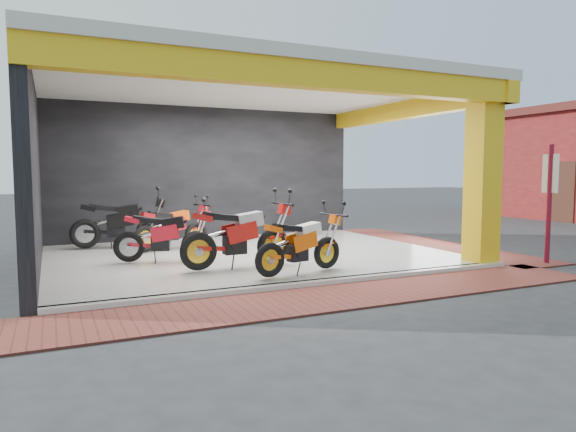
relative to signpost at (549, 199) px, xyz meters
name	(u,v)px	position (x,y,z in m)	size (l,w,h in m)	color
ground	(289,275)	(-5.07, 1.19, -1.29)	(80.00, 80.00, 0.00)	#2D2D30
showroom_floor	(250,255)	(-5.07, 3.19, -1.24)	(8.00, 6.00, 0.10)	white
showroom_ceiling	(249,86)	(-5.07, 3.19, 2.31)	(8.40, 6.40, 0.20)	beige
back_wall	(208,175)	(-5.07, 6.29, 0.46)	(8.20, 0.20, 3.50)	black
left_wall	(31,176)	(-9.17, 3.19, 0.46)	(0.20, 6.20, 3.50)	black
corner_column	(483,176)	(-1.32, 0.44, 0.46)	(0.50, 0.50, 3.50)	gold
header_beam_front	(317,76)	(-5.07, 0.19, 2.01)	(8.40, 0.30, 0.40)	gold
header_beam_right	(405,110)	(-1.07, 3.19, 2.01)	(0.30, 6.40, 0.40)	gold
floor_kerb	(316,283)	(-5.07, 0.17, -1.24)	(8.00, 0.20, 0.10)	white
paver_front	(342,296)	(-5.07, -0.61, -1.27)	(9.00, 1.40, 0.03)	brown
paver_right	(428,244)	(-0.27, 3.19, -1.27)	(1.40, 7.00, 0.03)	brown
signpost	(549,199)	(0.00, 0.00, 0.00)	(0.09, 0.33, 2.35)	maroon
moto_hero	(327,237)	(-4.49, 0.87, -0.61)	(1.90, 0.70, 1.16)	#F65E0A
moto_row_a	(274,229)	(-5.15, 1.70, -0.51)	(2.22, 0.82, 1.36)	#AD1512
moto_row_b	(196,231)	(-6.36, 2.66, -0.60)	(1.93, 0.72, 1.18)	red
moto_row_c	(196,222)	(-5.88, 4.49, -0.61)	(1.89, 0.70, 1.16)	#B01219
moto_row_d	(151,218)	(-6.81, 5.00, -0.52)	(2.18, 0.81, 1.33)	black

